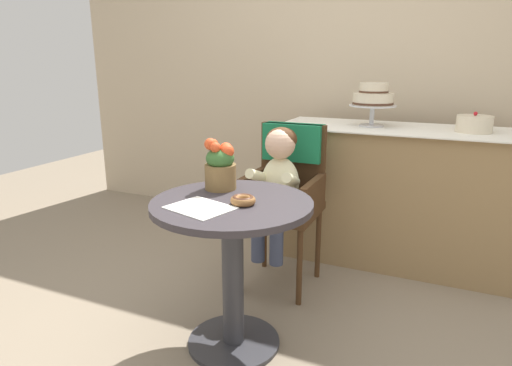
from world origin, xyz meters
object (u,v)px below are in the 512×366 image
at_px(cafe_table, 232,246).
at_px(seated_child, 278,179).
at_px(flower_vase, 221,165).
at_px(tiered_cake_stand, 373,98).
at_px(round_layer_cake, 474,124).
at_px(donut_front, 243,200).
at_px(wicker_chair, 287,179).

xyz_separation_m(cafe_table, seated_child, (-0.01, 0.59, 0.17)).
height_order(cafe_table, flower_vase, flower_vase).
height_order(tiered_cake_stand, round_layer_cake, tiered_cake_stand).
bearing_deg(flower_vase, donut_front, -40.93).
distance_m(seated_child, flower_vase, 0.48).
bearing_deg(seated_child, flower_vase, -106.06).
height_order(wicker_chair, tiered_cake_stand, tiered_cake_stand).
xyz_separation_m(seated_child, donut_front, (0.08, -0.61, 0.06)).
distance_m(flower_vase, round_layer_cake, 1.59).
distance_m(cafe_table, flower_vase, 0.39).
relative_size(flower_vase, round_layer_cake, 1.20).
distance_m(donut_front, tiered_cake_stand, 1.40).
bearing_deg(wicker_chair, tiered_cake_stand, 59.91).
bearing_deg(donut_front, round_layer_cake, 55.63).
bearing_deg(seated_child, round_layer_cake, 36.00).
bearing_deg(round_layer_cake, cafe_table, -126.72).
height_order(donut_front, round_layer_cake, round_layer_cake).
relative_size(wicker_chair, donut_front, 8.74).
distance_m(donut_front, flower_vase, 0.28).
height_order(donut_front, tiered_cake_stand, tiered_cake_stand).
height_order(seated_child, round_layer_cake, round_layer_cake).
relative_size(seated_child, round_layer_cake, 3.55).
distance_m(seated_child, round_layer_cake, 1.24).
height_order(flower_vase, round_layer_cake, round_layer_cake).
height_order(seated_child, donut_front, seated_child).
distance_m(cafe_table, tiered_cake_stand, 1.47).
bearing_deg(round_layer_cake, donut_front, -124.37).
xyz_separation_m(donut_front, flower_vase, (-0.20, 0.17, 0.10)).
xyz_separation_m(donut_front, tiered_cake_stand, (0.30, 1.32, 0.34)).
distance_m(wicker_chair, flower_vase, 0.64).
height_order(cafe_table, wicker_chair, wicker_chair).
xyz_separation_m(flower_vase, round_layer_cake, (1.10, 1.15, 0.11)).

